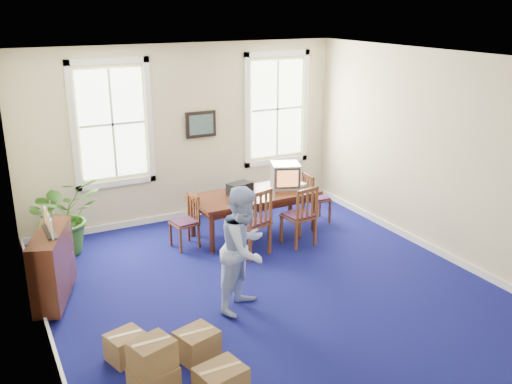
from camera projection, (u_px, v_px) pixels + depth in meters
name	position (u px, v px, depth m)	size (l,w,h in m)	color
floor	(269.00, 288.00, 8.10)	(6.50, 6.50, 0.00)	navy
ceiling	(271.00, 58.00, 7.09)	(6.50, 6.50, 0.00)	white
wall_back	(185.00, 134.00, 10.34)	(6.50, 6.50, 0.00)	beige
wall_front	(451.00, 282.00, 4.85)	(6.50, 6.50, 0.00)	beige
wall_left	(32.00, 218.00, 6.30)	(6.50, 6.50, 0.00)	beige
wall_right	(439.00, 155.00, 8.89)	(6.50, 6.50, 0.00)	beige
baseboard_back	(188.00, 213.00, 10.80)	(6.00, 0.04, 0.12)	white
baseboard_left	(50.00, 338.00, 6.80)	(0.04, 6.50, 0.12)	white
baseboard_right	(428.00, 246.00, 9.37)	(0.04, 6.50, 0.12)	white
window_left	(112.00, 124.00, 9.67)	(1.40, 0.12, 2.20)	white
window_right	(277.00, 109.00, 11.05)	(1.40, 0.12, 2.20)	white
wall_picture	(201.00, 124.00, 10.38)	(0.58, 0.06, 0.48)	black
conference_table	(254.00, 213.00, 9.92)	(2.18, 0.99, 0.74)	#431D11
crt_tv	(285.00, 175.00, 10.05)	(0.48, 0.52, 0.44)	#B7B7BC
game_console	(301.00, 184.00, 10.20)	(0.14, 0.18, 0.04)	white
equipment_bag	(240.00, 189.00, 9.70)	(0.41, 0.27, 0.21)	black
chair_near_left	(250.00, 221.00, 9.04)	(0.50, 0.50, 1.12)	brown
chair_near_right	(298.00, 215.00, 9.44)	(0.46, 0.46, 1.03)	brown
chair_end_left	(184.00, 222.00, 9.34)	(0.40, 0.40, 0.88)	brown
chair_end_right	(317.00, 198.00, 10.45)	(0.41, 0.41, 0.92)	brown
man	(245.00, 249.00, 7.36)	(0.82, 0.63, 1.68)	#9CB0EC
credenza	(53.00, 270.00, 7.58)	(0.34, 1.21, 0.95)	#431D11
brochure_rack	(49.00, 227.00, 7.39)	(0.11, 0.64, 0.28)	#99999E
potted_plant	(64.00, 215.00, 9.08)	(1.14, 1.00, 1.27)	#295819
cardboard_boxes	(166.00, 359.00, 5.92)	(1.19, 1.19, 0.68)	olive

